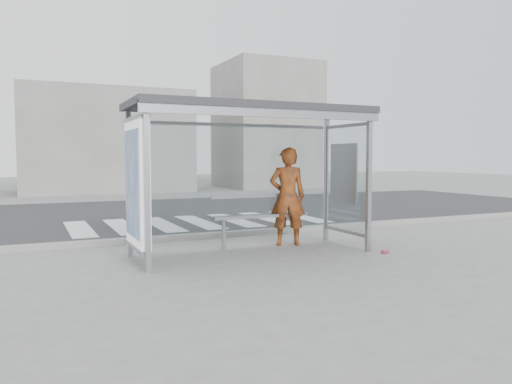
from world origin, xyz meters
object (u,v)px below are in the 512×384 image
(bus_shelter, at_px, (231,142))
(person, at_px, (287,197))
(soda_can, at_px, (385,252))
(bench, at_px, (261,216))

(bus_shelter, bearing_deg, person, 18.50)
(soda_can, bearing_deg, person, 128.21)
(person, height_order, soda_can, person)
(person, bearing_deg, soda_can, 150.42)
(person, bearing_deg, bench, 15.55)
(bus_shelter, height_order, person, bus_shelter)
(bus_shelter, relative_size, person, 2.23)
(person, relative_size, soda_can, 13.98)
(bus_shelter, bearing_deg, bench, 32.52)
(bus_shelter, distance_m, bench, 1.69)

